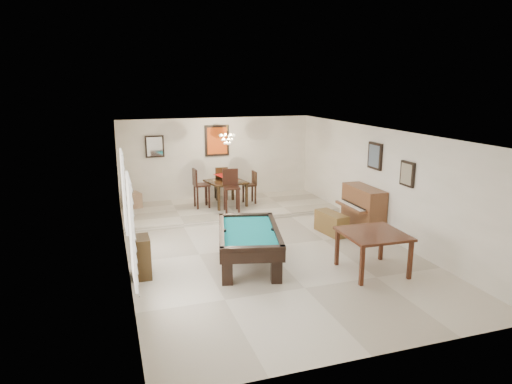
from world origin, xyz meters
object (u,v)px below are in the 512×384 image
dining_chair_west (202,188)px  chandelier (227,135)px  corner_bench (133,200)px  flower_vase (226,173)px  square_table (372,252)px  piano_bench (331,223)px  upright_piano (359,210)px  apothecary_chest (141,257)px  dining_chair_east (249,187)px  dining_table (226,191)px  dining_chair_north (221,183)px  pool_table (249,248)px  dining_chair_south (231,191)px

dining_chair_west → chandelier: size_ratio=1.91×
corner_bench → flower_vase: bearing=-13.3°
square_table → piano_bench: square_table is taller
upright_piano → apothecary_chest: size_ratio=1.70×
square_table → dining_chair_east: 5.44m
piano_bench → flower_vase: (-1.90, 3.00, 0.82)m
dining_table → dining_chair_north: 0.75m
flower_vase → square_table: bearing=-73.7°
apothecary_chest → dining_chair_east: (3.49, 4.20, 0.20)m
dining_chair_east → chandelier: 1.76m
square_table → apothecary_chest: size_ratio=1.47×
flower_vase → corner_bench: (-2.62, 0.62, -0.75)m
piano_bench → flower_vase: 3.65m
flower_vase → corner_bench: flower_vase is taller
pool_table → dining_chair_east: size_ratio=2.29×
dining_chair_north → chandelier: (-0.02, -0.93, 1.57)m
flower_vase → dining_chair_east: bearing=0.5°
flower_vase → dining_chair_east: flower_vase is taller
dining_chair_west → square_table: bearing=-159.9°
square_table → corner_bench: 7.31m
upright_piano → dining_table: bearing=130.5°
dining_chair_west → dining_chair_east: dining_chair_west is taller
dining_chair_south → pool_table: bearing=-93.1°
upright_piano → apothecary_chest: (-5.38, -1.13, -0.17)m
square_table → corner_bench: bearing=125.0°
dining_table → flower_vase: 0.54m
dining_chair_north → corner_bench: 2.67m
pool_table → upright_piano: size_ratio=1.63×
pool_table → dining_chair_south: 3.64m
dining_table → dining_chair_east: (0.72, 0.01, 0.06)m
chandelier → square_table: bearing=-73.2°
dining_chair_north → piano_bench: bearing=120.0°
square_table → dining_chair_north: (-1.54, 6.11, 0.23)m
upright_piano → corner_bench: (-5.24, 3.68, -0.23)m
apothecary_chest → corner_bench: bearing=88.3°
upright_piano → dining_chair_east: bearing=121.7°
dining_table → corner_bench: size_ratio=2.15×
dining_chair_north → flower_vase: bearing=91.5°
dining_chair_south → corner_bench: bearing=159.6°
upright_piano → piano_bench: size_ratio=1.42×
dining_chair_east → piano_bench: bearing=20.0°
dining_chair_west → upright_piano: bearing=-135.4°
apothecary_chest → dining_table: 5.03m
flower_vase → dining_chair_south: dining_chair_south is taller
dining_table → dining_chair_west: (-0.73, -0.03, 0.15)m
dining_chair_east → chandelier: size_ratio=1.60×
dining_table → apothecary_chest: bearing=-123.4°
dining_table → dining_chair_west: dining_chair_west is taller
pool_table → square_table: bearing=-12.6°
pool_table → corner_bench: size_ratio=4.63×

